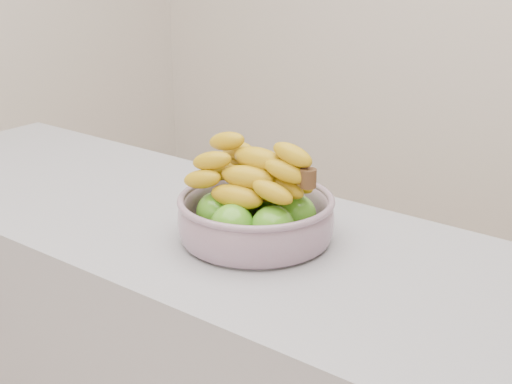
# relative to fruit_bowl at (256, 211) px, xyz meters

# --- Properties ---
(fruit_bowl) EXTENTS (0.31, 0.31, 0.19)m
(fruit_bowl) POSITION_rel_fruit_bowl_xyz_m (0.00, 0.00, 0.00)
(fruit_bowl) COLOR #95A7B3
(fruit_bowl) RESTS_ON counter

